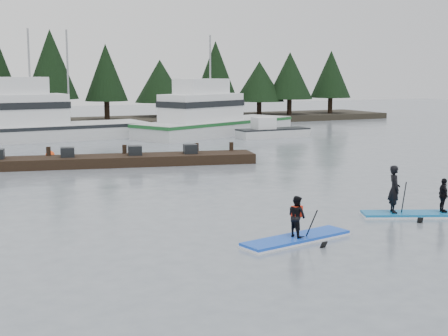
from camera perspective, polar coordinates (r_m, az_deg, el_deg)
name	(u,v)px	position (r m, az deg, el deg)	size (l,w,h in m)	color
ground	(305,228)	(19.95, 7.44, -5.45)	(160.00, 160.00, 0.00)	slate
far_shore	(56,124)	(59.35, -15.10, 3.92)	(70.00, 8.00, 0.60)	#2D281E
treeline	(56,127)	(59.38, -15.09, 3.63)	(60.00, 4.00, 8.00)	black
fishing_boat_large	(36,131)	(47.90, -16.79, 3.25)	(15.83, 5.59, 9.00)	silver
fishing_boat_medium	(213,127)	(50.08, -1.02, 3.78)	(15.30, 9.96, 8.79)	silver
skiff	(273,133)	(48.20, 4.52, 3.22)	(5.72, 1.72, 0.67)	silver
floating_dock	(107,161)	(33.62, -10.67, 0.65)	(15.86, 2.11, 0.53)	black
buoy_b	(50,158)	(37.71, -15.60, 0.93)	(0.52, 0.52, 0.52)	#F73E0C
buoy_c	(279,136)	(49.22, 5.04, 2.93)	(0.61, 0.61, 0.61)	#F73E0C
paddleboard_solo	(297,228)	(18.31, 6.65, -5.51)	(3.67, 1.53, 1.80)	blue
paddleboard_duo	(415,201)	(22.27, 17.02, -2.87)	(3.71, 2.29, 2.23)	#1166A4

